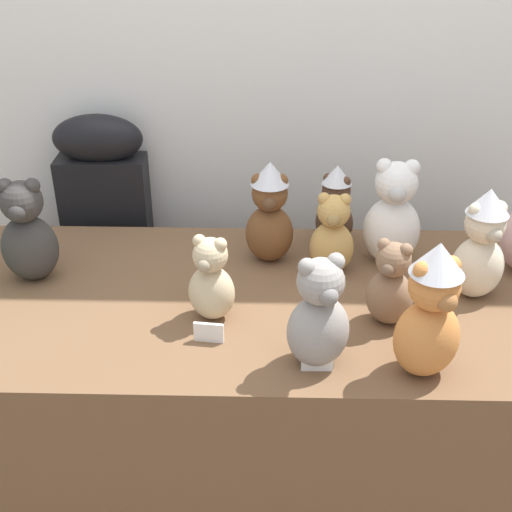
% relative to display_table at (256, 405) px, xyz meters
% --- Properties ---
extents(wall_back, '(7.00, 0.08, 2.60)m').
position_rel_display_table_xyz_m(wall_back, '(0.00, 0.63, 0.93)').
color(wall_back, white).
rests_on(wall_back, ground_plane).
extents(display_table, '(1.70, 0.76, 0.73)m').
position_rel_display_table_xyz_m(display_table, '(0.00, 0.00, 0.00)').
color(display_table, brown).
rests_on(display_table, ground_plane).
extents(instrument_case, '(0.28, 0.13, 1.05)m').
position_rel_display_table_xyz_m(instrument_case, '(-0.50, 0.51, 0.16)').
color(instrument_case, black).
rests_on(instrument_case, ground_plane).
extents(teddy_bear_mocha, '(0.14, 0.14, 0.22)m').
position_rel_display_table_xyz_m(teddy_bear_mocha, '(0.32, -0.10, 0.47)').
color(teddy_bear_mocha, '#7F6047').
rests_on(teddy_bear_mocha, display_table).
extents(teddy_bear_ash, '(0.17, 0.15, 0.27)m').
position_rel_display_table_xyz_m(teddy_bear_ash, '(0.14, -0.26, 0.49)').
color(teddy_bear_ash, gray).
rests_on(teddy_bear_ash, display_table).
extents(teddy_bear_chestnut, '(0.13, 0.12, 0.29)m').
position_rel_display_table_xyz_m(teddy_bear_chestnut, '(0.03, 0.19, 0.51)').
color(teddy_bear_chestnut, brown).
rests_on(teddy_bear_chestnut, display_table).
extents(teddy_bear_snow, '(0.17, 0.14, 0.30)m').
position_rel_display_table_xyz_m(teddy_bear_snow, '(0.37, 0.19, 0.51)').
color(teddy_bear_snow, white).
rests_on(teddy_bear_snow, display_table).
extents(teddy_bear_honey, '(0.13, 0.11, 0.23)m').
position_rel_display_table_xyz_m(teddy_bear_honey, '(0.20, 0.13, 0.47)').
color(teddy_bear_honey, tan).
rests_on(teddy_bear_honey, display_table).
extents(teddy_bear_cream, '(0.16, 0.14, 0.30)m').
position_rel_display_table_xyz_m(teddy_bear_cream, '(0.56, 0.02, 0.51)').
color(teddy_bear_cream, beige).
rests_on(teddy_bear_cream, display_table).
extents(teddy_bear_sand, '(0.14, 0.13, 0.22)m').
position_rel_display_table_xyz_m(teddy_bear_sand, '(-0.10, -0.09, 0.47)').
color(teddy_bear_sand, '#CCB78E').
rests_on(teddy_bear_sand, display_table).
extents(teddy_bear_cocoa, '(0.14, 0.14, 0.25)m').
position_rel_display_table_xyz_m(teddy_bear_cocoa, '(0.22, 0.29, 0.49)').
color(teddy_bear_cocoa, '#4C3323').
rests_on(teddy_bear_cocoa, display_table).
extents(teddy_bear_charcoal, '(0.15, 0.14, 0.29)m').
position_rel_display_table_xyz_m(teddy_bear_charcoal, '(-0.60, 0.08, 0.50)').
color(teddy_bear_charcoal, '#383533').
rests_on(teddy_bear_charcoal, display_table).
extents(teddy_bear_ginger, '(0.18, 0.17, 0.32)m').
position_rel_display_table_xyz_m(teddy_bear_ginger, '(0.37, -0.29, 0.52)').
color(teddy_bear_ginger, '#D17F3D').
rests_on(teddy_bear_ginger, display_table).
extents(name_card_front_left, '(0.07, 0.02, 0.05)m').
position_rel_display_table_xyz_m(name_card_front_left, '(-0.10, -0.19, 0.39)').
color(name_card_front_left, white).
rests_on(name_card_front_left, display_table).
extents(name_card_front_middle, '(0.07, 0.01, 0.05)m').
position_rel_display_table_xyz_m(name_card_front_middle, '(0.14, -0.29, 0.39)').
color(name_card_front_middle, white).
rests_on(name_card_front_middle, display_table).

